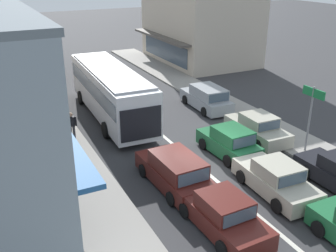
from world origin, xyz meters
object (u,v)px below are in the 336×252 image
at_px(hatchback_adjacent_lane_lead, 229,142).
at_px(traffic_light_downstreet, 43,46).
at_px(city_bus, 111,89).
at_px(sedan_behind_bus_mid, 222,214).
at_px(parked_wagon_kerb_third, 207,98).
at_px(sedan_queue_gap_filler, 276,179).
at_px(pedestrian_with_handbag_near, 71,125).
at_px(wagon_adjacent_lane_trail, 175,172).
at_px(directional_road_sign, 312,105).
at_px(parked_sedan_kerb_second, 257,128).
at_px(pedestrian_browsing_midblock, 55,95).

distance_m(hatchback_adjacent_lane_lead, traffic_light_downstreet, 19.99).
bearing_deg(city_bus, sedan_behind_bus_mid, -90.48).
relative_size(hatchback_adjacent_lane_lead, parked_wagon_kerb_third, 0.82).
xyz_separation_m(sedan_behind_bus_mid, sedan_queue_gap_filler, (3.47, 1.10, 0.00)).
bearing_deg(sedan_behind_bus_mid, pedestrian_with_handbag_near, 107.03).
distance_m(wagon_adjacent_lane_trail, parked_wagon_kerb_third, 10.42).
bearing_deg(traffic_light_downstreet, sedan_queue_gap_filler, -76.74).
distance_m(city_bus, sedan_behind_bus_mid, 12.90).
bearing_deg(sedan_queue_gap_filler, parked_wagon_kerb_third, 74.08).
bearing_deg(pedestrian_with_handbag_near, sedan_behind_bus_mid, -72.97).
relative_size(city_bus, traffic_light_downstreet, 2.61).
bearing_deg(pedestrian_with_handbag_near, hatchback_adjacent_lane_lead, -36.70).
height_order(hatchback_adjacent_lane_lead, wagon_adjacent_lane_trail, wagon_adjacent_lane_trail).
relative_size(city_bus, wagon_adjacent_lane_trail, 2.40).
xyz_separation_m(sedan_queue_gap_filler, pedestrian_with_handbag_near, (-6.59, 9.06, 0.40)).
relative_size(directional_road_sign, pedestrian_with_handbag_near, 2.21).
distance_m(city_bus, directional_road_sign, 12.02).
height_order(city_bus, parked_wagon_kerb_third, city_bus).
distance_m(parked_sedan_kerb_second, traffic_light_downstreet, 20.00).
xyz_separation_m(wagon_adjacent_lane_trail, pedestrian_with_handbag_near, (-2.95, 6.65, 0.32)).
distance_m(city_bus, pedestrian_with_handbag_near, 4.27).
bearing_deg(pedestrian_with_handbag_near, wagon_adjacent_lane_trail, -66.12).
xyz_separation_m(city_bus, hatchback_adjacent_lane_lead, (3.68, -7.83, -1.17)).
height_order(sedan_queue_gap_filler, pedestrian_with_handbag_near, pedestrian_with_handbag_near).
bearing_deg(sedan_behind_bus_mid, traffic_light_downstreet, 94.59).
height_order(city_bus, directional_road_sign, directional_road_sign).
relative_size(sedan_behind_bus_mid, wagon_adjacent_lane_trail, 0.93).
distance_m(city_bus, pedestrian_browsing_midblock, 4.29).
xyz_separation_m(parked_sedan_kerb_second, pedestrian_browsing_midblock, (-9.20, 9.87, 0.40)).
bearing_deg(pedestrian_with_handbag_near, traffic_light_downstreet, 85.15).
xyz_separation_m(sedan_queue_gap_filler, pedestrian_browsing_midblock, (-6.33, 14.74, 0.40)).
height_order(hatchback_adjacent_lane_lead, pedestrian_with_handbag_near, pedestrian_with_handbag_near).
height_order(sedan_queue_gap_filler, directional_road_sign, directional_road_sign).
bearing_deg(pedestrian_with_handbag_near, parked_sedan_kerb_second, -23.88).
distance_m(wagon_adjacent_lane_trail, sedan_queue_gap_filler, 4.36).
bearing_deg(wagon_adjacent_lane_trail, parked_wagon_kerb_third, 50.55).
relative_size(city_bus, pedestrian_browsing_midblock, 6.71).
xyz_separation_m(parked_sedan_kerb_second, directional_road_sign, (1.22, -2.52, 2.01)).
bearing_deg(directional_road_sign, traffic_light_downstreet, 114.76).
bearing_deg(hatchback_adjacent_lane_lead, sedan_behind_bus_mid, -127.07).
bearing_deg(pedestrian_browsing_midblock, hatchback_adjacent_lane_lead, -58.47).
distance_m(parked_wagon_kerb_third, directional_road_sign, 8.40).
height_order(wagon_adjacent_lane_trail, sedan_queue_gap_filler, wagon_adjacent_lane_trail).
height_order(parked_wagon_kerb_third, pedestrian_browsing_midblock, pedestrian_browsing_midblock).
bearing_deg(parked_sedan_kerb_second, sedan_queue_gap_filler, -120.53).
bearing_deg(city_bus, sedan_queue_gap_filler, -74.01).
distance_m(directional_road_sign, pedestrian_browsing_midblock, 16.27).
relative_size(hatchback_adjacent_lane_lead, pedestrian_with_handbag_near, 2.30).
relative_size(city_bus, parked_wagon_kerb_third, 2.40).
height_order(hatchback_adjacent_lane_lead, parked_wagon_kerb_third, parked_wagon_kerb_third).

